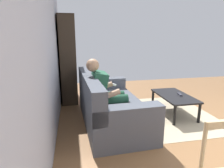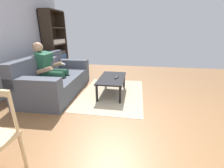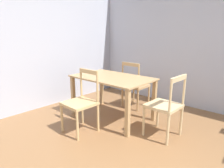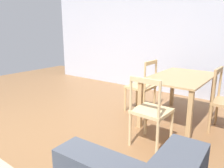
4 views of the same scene
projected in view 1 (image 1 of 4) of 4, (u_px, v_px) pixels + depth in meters
name	position (u px, v px, depth m)	size (l,w,h in m)	color
wall_back	(33.00, 55.00, 1.77)	(6.65, 0.12, 2.69)	#B2B7C6
couch	(108.00, 106.00, 3.42)	(2.00, 1.05, 0.87)	#474C56
person_lounging	(105.00, 92.00, 3.30)	(0.60, 0.88, 1.15)	#23563D
coffee_table	(174.00, 97.00, 3.79)	(1.01, 0.55, 0.39)	black
tv_remote	(180.00, 94.00, 3.78)	(0.05, 0.17, 0.02)	#2D2D38
bookshelf	(68.00, 66.00, 4.53)	(0.90, 0.36, 1.95)	#2D2319
area_rug	(173.00, 114.00, 3.87)	(2.00, 1.40, 0.01)	tan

